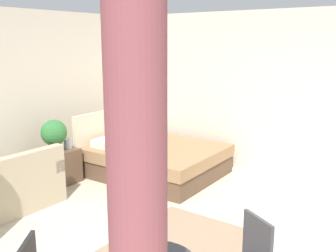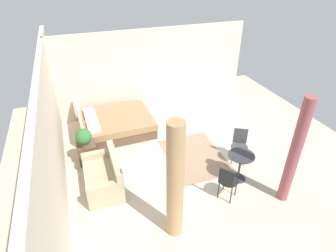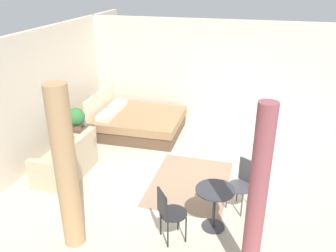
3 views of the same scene
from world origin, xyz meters
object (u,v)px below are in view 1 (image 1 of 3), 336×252
Objects in this scene: potted_plant at (54,134)px; vase at (68,144)px; bed at (153,158)px; nightstand at (62,166)px; couch at (9,189)px.

vase is (0.22, -0.04, -0.20)m from potted_plant.
vase is (-1.04, 0.89, 0.34)m from bed.
couch is at bearing -166.41° from nightstand.
nightstand is at bearing 142.00° from bed.
potted_plant reaches higher than bed.
bed reaches higher than vase.
potted_plant is at bearing 143.75° from bed.
bed is at bearing -15.97° from couch.
vase is at bearing -9.90° from potted_plant.
potted_plant is (-0.10, 0.02, 0.54)m from nightstand.
potted_plant is 3.29× the size of vase.
vase is at bearing 139.59° from bed.
nightstand is 0.36m from vase.
bed is 1.60× the size of couch.
potted_plant reaches higher than nightstand.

